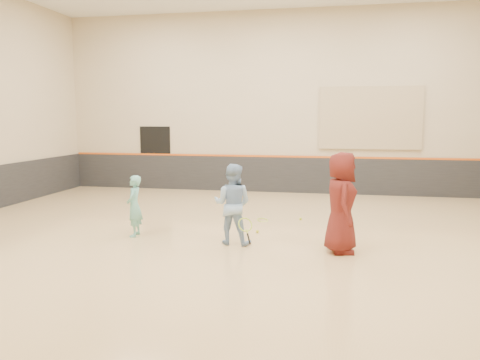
% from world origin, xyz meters
% --- Properties ---
extents(room, '(15.04, 12.04, 6.22)m').
position_xyz_m(room, '(0.00, 0.00, 0.81)').
color(room, tan).
rests_on(room, ground).
extents(wainscot_back, '(14.90, 0.04, 1.20)m').
position_xyz_m(wainscot_back, '(0.00, 5.97, 0.60)').
color(wainscot_back, '#232326').
rests_on(wainscot_back, floor).
extents(accent_stripe, '(14.90, 0.03, 0.06)m').
position_xyz_m(accent_stripe, '(0.00, 5.96, 1.22)').
color(accent_stripe, '#D85914').
rests_on(accent_stripe, wall_back).
extents(acoustic_panel, '(3.20, 0.08, 2.00)m').
position_xyz_m(acoustic_panel, '(2.80, 5.95, 2.50)').
color(acoustic_panel, tan).
rests_on(acoustic_panel, wall_back).
extents(doorway, '(1.10, 0.05, 2.20)m').
position_xyz_m(doorway, '(-4.50, 5.98, 1.10)').
color(doorway, black).
rests_on(doorway, floor).
extents(girl, '(0.37, 0.51, 1.31)m').
position_xyz_m(girl, '(-2.49, -0.47, 0.65)').
color(girl, '#6AB8AD').
rests_on(girl, floor).
extents(instructor, '(0.84, 0.68, 1.61)m').
position_xyz_m(instructor, '(-0.32, -0.66, 0.81)').
color(instructor, '#8DB0DA').
rests_on(instructor, floor).
extents(young_man, '(0.70, 0.99, 1.89)m').
position_xyz_m(young_man, '(1.80, -0.85, 0.95)').
color(young_man, '#5B1A15').
rests_on(young_man, floor).
extents(held_racket, '(0.38, 0.38, 0.56)m').
position_xyz_m(held_racket, '(0.00, -0.98, 0.47)').
color(held_racket, '#B4E131').
rests_on(held_racket, instructor).
extents(spare_racket, '(0.60, 0.60, 0.14)m').
position_xyz_m(spare_racket, '(-0.02, 1.51, 0.07)').
color(spare_racket, '#9BC52B').
rests_on(spare_racket, floor).
extents(ball_under_racket, '(0.07, 0.07, 0.07)m').
position_xyz_m(ball_under_racket, '(0.04, 0.28, 0.03)').
color(ball_under_racket, gold).
rests_on(ball_under_racket, floor).
extents(ball_in_hand, '(0.07, 0.07, 0.07)m').
position_xyz_m(ball_in_hand, '(1.97, -0.95, 1.22)').
color(ball_in_hand, gold).
rests_on(ball_in_hand, young_man).
extents(ball_beside_spare, '(0.07, 0.07, 0.07)m').
position_xyz_m(ball_beside_spare, '(0.89, 1.75, 0.03)').
color(ball_beside_spare, '#B6C62E').
rests_on(ball_beside_spare, floor).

